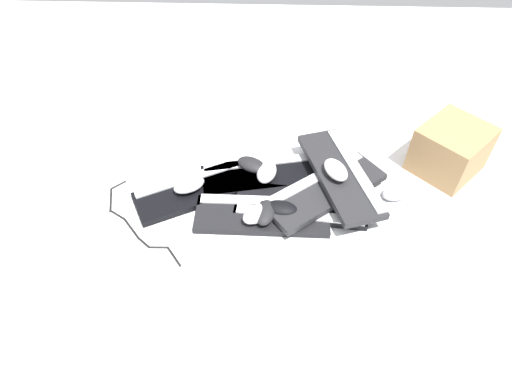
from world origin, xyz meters
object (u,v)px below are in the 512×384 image
at_px(mouse_5, 336,170).
at_px(keyboard_1, 262,215).
at_px(keyboard_2, 301,206).
at_px(cardboard_box, 451,149).
at_px(mouse_3, 252,165).
at_px(mouse_1, 281,209).
at_px(keyboard_5, 341,174).
at_px(mouse_6, 189,185).
at_px(mouse_0, 258,213).
at_px(keyboard_4, 325,190).
at_px(mouse_4, 265,212).
at_px(keyboard_3, 263,175).
at_px(mouse_2, 397,192).
at_px(mouse_7, 267,172).
at_px(keyboard_0, 198,189).

bearing_deg(mouse_5, keyboard_1, -86.28).
bearing_deg(keyboard_2, cardboard_box, -157.73).
bearing_deg(mouse_3, keyboard_1, -47.67).
height_order(mouse_1, cardboard_box, cardboard_box).
height_order(keyboard_5, mouse_5, mouse_5).
xyz_separation_m(keyboard_2, mouse_3, (0.17, -0.16, 0.04)).
distance_m(keyboard_1, keyboard_2, 0.14).
relative_size(keyboard_2, mouse_6, 4.12).
distance_m(mouse_0, mouse_6, 0.27).
distance_m(keyboard_4, mouse_4, 0.23).
height_order(keyboard_3, mouse_6, mouse_6).
distance_m(keyboard_2, mouse_3, 0.24).
distance_m(keyboard_1, mouse_2, 0.48).
relative_size(mouse_2, mouse_6, 1.00).
relative_size(keyboard_1, mouse_1, 4.02).
xyz_separation_m(keyboard_1, mouse_2, (-0.46, -0.11, 0.01)).
relative_size(keyboard_3, mouse_5, 4.19).
xyz_separation_m(mouse_1, cardboard_box, (-0.60, -0.27, 0.04)).
relative_size(keyboard_3, mouse_4, 4.19).
xyz_separation_m(keyboard_3, mouse_7, (-0.01, 0.02, 0.04)).
height_order(keyboard_0, mouse_7, mouse_7).
bearing_deg(mouse_4, mouse_5, -48.92).
xyz_separation_m(keyboard_5, cardboard_box, (-0.40, -0.12, 0.02)).
height_order(keyboard_0, mouse_1, mouse_1).
distance_m(mouse_2, mouse_7, 0.45).
bearing_deg(mouse_5, mouse_0, -83.43).
bearing_deg(keyboard_5, mouse_1, 35.17).
distance_m(keyboard_1, mouse_4, 0.04).
distance_m(mouse_4, mouse_5, 0.28).
relative_size(mouse_3, mouse_6, 1.00).
distance_m(keyboard_1, mouse_7, 0.17).
bearing_deg(keyboard_3, mouse_7, 117.02).
xyz_separation_m(keyboard_3, mouse_6, (0.25, 0.09, 0.04)).
relative_size(keyboard_5, mouse_0, 4.22).
relative_size(keyboard_1, mouse_3, 4.02).
relative_size(keyboard_2, mouse_4, 4.12).
relative_size(keyboard_0, mouse_1, 4.18).
xyz_separation_m(keyboard_3, mouse_3, (0.04, -0.01, 0.04)).
bearing_deg(keyboard_5, cardboard_box, -162.91).
bearing_deg(mouse_5, mouse_1, -79.00).
height_order(keyboard_3, mouse_3, mouse_3).
distance_m(keyboard_1, mouse_1, 0.07).
distance_m(keyboard_0, mouse_2, 0.69).
xyz_separation_m(keyboard_3, mouse_5, (-0.24, 0.07, 0.10)).
distance_m(mouse_4, mouse_7, 0.19).
distance_m(keyboard_5, mouse_4, 0.30).
relative_size(mouse_5, mouse_6, 1.00).
bearing_deg(mouse_0, mouse_3, 56.72).
relative_size(mouse_2, cardboard_box, 0.48).
bearing_deg(mouse_0, mouse_4, -26.22).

